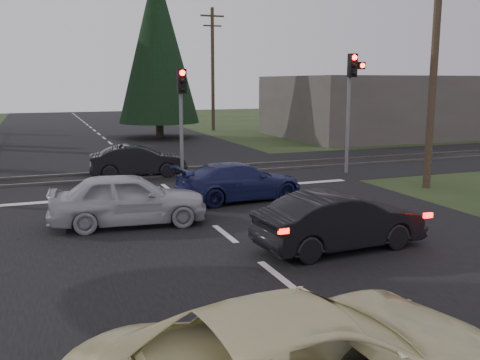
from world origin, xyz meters
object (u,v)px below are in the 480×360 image
utility_pole_near (435,48)px  utility_pole_mid (213,67)px  dark_hatchback (340,221)px  blue_sedan (240,182)px  dark_car_far (138,161)px  utility_pole_far (147,72)px  traffic_signal_center (182,104)px  silver_car (129,199)px  traffic_signal_right (352,90)px

utility_pole_near → utility_pole_mid: bearing=90.0°
dark_hatchback → blue_sedan: (-0.28, 5.43, -0.04)m
dark_car_far → utility_pole_far: bearing=-6.1°
blue_sedan → utility_pole_mid: bearing=-20.9°
dark_hatchback → blue_sedan: size_ratio=0.95×
traffic_signal_center → utility_pole_near: utility_pole_near is taller
utility_pole_mid → blue_sedan: 24.89m
silver_car → blue_sedan: silver_car is taller
utility_pole_mid → blue_sedan: size_ratio=2.23×
traffic_signal_right → utility_pole_mid: utility_pole_mid is taller
dark_hatchback → dark_car_far: bearing=8.7°
traffic_signal_right → silver_car: bearing=-153.5°
utility_pole_mid → silver_car: size_ratio=2.27×
utility_pole_near → dark_car_far: (-8.99, 5.78, -4.12)m
utility_pole_near → utility_pole_far: size_ratio=1.00×
silver_car → blue_sedan: bearing=-59.1°
traffic_signal_right → traffic_signal_center: bearing=169.6°
utility_pole_far → utility_pole_mid: bearing=-90.0°
traffic_signal_right → traffic_signal_center: 6.68m
utility_pole_mid → utility_pole_near: bearing=-90.0°
utility_pole_mid → traffic_signal_right: bearing=-92.7°
utility_pole_far → silver_car: utility_pole_far is taller
utility_pole_near → traffic_signal_center: bearing=148.0°
utility_pole_far → traffic_signal_center: bearing=-99.6°
traffic_signal_center → blue_sedan: 4.85m
utility_pole_near → dark_hatchback: (-6.53, -5.00, -4.10)m
silver_car → dark_car_far: size_ratio=1.09×
utility_pole_far → dark_car_far: utility_pole_far is taller
traffic_signal_right → silver_car: traffic_signal_right is taller
traffic_signal_right → utility_pole_far: size_ratio=0.52×
traffic_signal_right → blue_sedan: size_ratio=1.17×
traffic_signal_right → silver_car: 11.01m
utility_pole_mid → blue_sedan: bearing=-106.1°
utility_pole_far → silver_car: bearing=-101.8°
utility_pole_near → silver_car: (-10.51, -1.30, -4.05)m
traffic_signal_center → dark_hatchback: bearing=-84.3°
silver_car → traffic_signal_right: bearing=-57.6°
utility_pole_far → blue_sedan: (-6.82, -48.57, -4.14)m
traffic_signal_right → utility_pole_mid: (0.95, 20.53, 1.41)m
silver_car → dark_car_far: (1.52, 7.08, -0.07)m
blue_sedan → dark_car_far: 5.78m
traffic_signal_center → dark_hatchback: 9.97m
utility_pole_far → dark_hatchback: size_ratio=2.36×
utility_pole_near → silver_car: 11.34m
utility_pole_far → traffic_signal_right: bearing=-91.2°
utility_pole_far → silver_car: (-10.51, -50.30, -4.05)m
utility_pole_near → dark_car_far: 11.46m
utility_pole_mid → dark_car_far: (-8.99, -18.22, -4.12)m
traffic_signal_right → blue_sedan: traffic_signal_right is taller
silver_car → blue_sedan: size_ratio=0.98×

